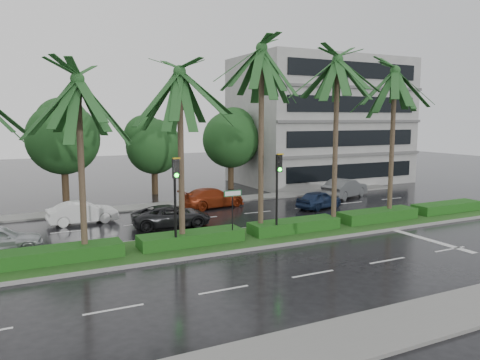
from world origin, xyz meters
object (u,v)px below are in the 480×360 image
car_grey (345,188)px  car_white (83,212)px  signal_median_left (176,190)px  car_blue (319,199)px  car_red (213,198)px  street_sign (233,203)px  car_darkgrey (171,216)px

car_grey → car_white: bearing=68.6°
signal_median_left → car_white: signal_median_left is taller
car_white → car_blue: car_white is taller
car_red → car_grey: bearing=-104.3°
signal_median_left → car_red: bearing=58.3°
signal_median_left → car_grey: bearing=27.2°
street_sign → car_blue: (9.50, 5.81, -1.49)m
car_grey → car_red: bearing=62.7°
signal_median_left → car_blue: size_ratio=1.18×
street_sign → car_red: street_sign is taller
street_sign → car_blue: street_sign is taller
car_darkgrey → car_grey: (15.50, 3.44, 0.14)m
car_red → car_grey: car_grey is taller
street_sign → car_grey: size_ratio=0.56×
car_red → car_white: bearing=88.8°
car_red → car_grey: size_ratio=1.02×
car_white → car_grey: (20.00, 0.25, 0.10)m
street_sign → car_red: (3.00, 9.54, -1.43)m
signal_median_left → car_darkgrey: (1.50, 5.28, -2.36)m
car_blue → car_grey: 5.26m
signal_median_left → car_grey: (17.00, 8.72, -2.23)m
car_white → car_grey: car_grey is taller
car_darkgrey → car_blue: car_darkgrey is taller
signal_median_left → car_darkgrey: 5.98m
car_white → car_grey: bearing=-92.4°
car_darkgrey → car_blue: (11.00, 0.71, -0.00)m
car_darkgrey → car_red: car_red is taller
car_darkgrey → car_grey: size_ratio=0.98×
car_white → car_blue: 15.70m
car_white → car_darkgrey: car_white is taller
car_white → street_sign: bearing=-147.2°
street_sign → car_red: size_ratio=0.54×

